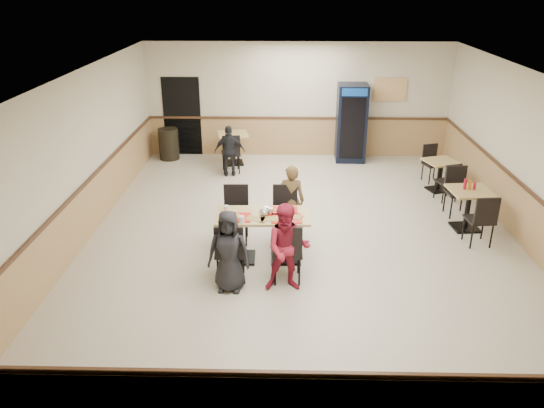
{
  "coord_description": "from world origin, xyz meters",
  "views": [
    {
      "loc": [
        -0.35,
        -8.95,
        4.49
      ],
      "look_at": [
        -0.55,
        -0.5,
        0.87
      ],
      "focal_mm": 35.0,
      "sensor_mm": 36.0,
      "label": 1
    }
  ],
  "objects_px": {
    "side_table_near": "(468,203)",
    "back_table": "(233,144)",
    "trash_bin": "(169,144)",
    "side_table_far": "(440,171)",
    "pepsi_cooler": "(351,123)",
    "main_table": "(263,230)",
    "diner_woman_right": "(288,248)",
    "diner_man_opposite": "(291,201)",
    "diner_woman_left": "(229,251)",
    "lone_diner": "(230,151)"
  },
  "relations": [
    {
      "from": "side_table_near",
      "to": "back_table",
      "type": "xyz_separation_m",
      "value": [
        -4.84,
        3.79,
        0.0
      ]
    },
    {
      "from": "trash_bin",
      "to": "side_table_far",
      "type": "bearing_deg",
      "value": -17.94
    },
    {
      "from": "pepsi_cooler",
      "to": "trash_bin",
      "type": "distance_m",
      "value": 4.85
    },
    {
      "from": "main_table",
      "to": "diner_woman_right",
      "type": "height_order",
      "value": "diner_woman_right"
    },
    {
      "from": "diner_woman_right",
      "to": "side_table_near",
      "type": "height_order",
      "value": "diner_woman_right"
    },
    {
      "from": "side_table_far",
      "to": "diner_man_opposite",
      "type": "bearing_deg",
      "value": -145.3
    },
    {
      "from": "diner_woman_left",
      "to": "diner_woman_right",
      "type": "xyz_separation_m",
      "value": [
        0.9,
        0.02,
        0.05
      ]
    },
    {
      "from": "pepsi_cooler",
      "to": "diner_man_opposite",
      "type": "bearing_deg",
      "value": -108.39
    },
    {
      "from": "main_table",
      "to": "back_table",
      "type": "distance_m",
      "value": 5.18
    },
    {
      "from": "diner_woman_left",
      "to": "trash_bin",
      "type": "height_order",
      "value": "diner_woman_left"
    },
    {
      "from": "back_table",
      "to": "pepsi_cooler",
      "type": "relative_size",
      "value": 0.44
    },
    {
      "from": "diner_man_opposite",
      "to": "trash_bin",
      "type": "height_order",
      "value": "diner_man_opposite"
    },
    {
      "from": "lone_diner",
      "to": "diner_woman_left",
      "type": "bearing_deg",
      "value": 91.3
    },
    {
      "from": "lone_diner",
      "to": "trash_bin",
      "type": "xyz_separation_m",
      "value": [
        -1.75,
        1.26,
        -0.21
      ]
    },
    {
      "from": "main_table",
      "to": "diner_woman_right",
      "type": "relative_size",
      "value": 1.11
    },
    {
      "from": "diner_woman_left",
      "to": "diner_man_opposite",
      "type": "distance_m",
      "value": 2.15
    },
    {
      "from": "back_table",
      "to": "trash_bin",
      "type": "relative_size",
      "value": 1.06
    },
    {
      "from": "side_table_far",
      "to": "pepsi_cooler",
      "type": "distance_m",
      "value": 2.86
    },
    {
      "from": "diner_woman_right",
      "to": "back_table",
      "type": "xyz_separation_m",
      "value": [
        -1.38,
        6.03,
        -0.18
      ]
    },
    {
      "from": "pepsi_cooler",
      "to": "diner_woman_left",
      "type": "bearing_deg",
      "value": -110.55
    },
    {
      "from": "side_table_near",
      "to": "trash_bin",
      "type": "height_order",
      "value": "trash_bin"
    },
    {
      "from": "lone_diner",
      "to": "side_table_near",
      "type": "distance_m",
      "value": 5.63
    },
    {
      "from": "main_table",
      "to": "lone_diner",
      "type": "bearing_deg",
      "value": 101.75
    },
    {
      "from": "lone_diner",
      "to": "pepsi_cooler",
      "type": "height_order",
      "value": "pepsi_cooler"
    },
    {
      "from": "side_table_near",
      "to": "back_table",
      "type": "distance_m",
      "value": 6.15
    },
    {
      "from": "diner_woman_left",
      "to": "side_table_far",
      "type": "distance_m",
      "value": 6.1
    },
    {
      "from": "pepsi_cooler",
      "to": "main_table",
      "type": "bearing_deg",
      "value": -109.67
    },
    {
      "from": "lone_diner",
      "to": "diner_woman_right",
      "type": "bearing_deg",
      "value": 101.0
    },
    {
      "from": "lone_diner",
      "to": "side_table_far",
      "type": "relative_size",
      "value": 1.49
    },
    {
      "from": "pepsi_cooler",
      "to": "side_table_far",
      "type": "bearing_deg",
      "value": -49.58
    },
    {
      "from": "diner_woman_right",
      "to": "trash_bin",
      "type": "xyz_separation_m",
      "value": [
        -3.14,
        6.38,
        -0.3
      ]
    },
    {
      "from": "main_table",
      "to": "lone_diner",
      "type": "relative_size",
      "value": 1.27
    },
    {
      "from": "diner_woman_left",
      "to": "pepsi_cooler",
      "type": "xyz_separation_m",
      "value": [
        2.57,
        6.45,
        0.34
      ]
    },
    {
      "from": "diner_woman_left",
      "to": "pepsi_cooler",
      "type": "bearing_deg",
      "value": 72.38
    },
    {
      "from": "main_table",
      "to": "diner_man_opposite",
      "type": "xyz_separation_m",
      "value": [
        0.48,
        0.96,
        0.13
      ]
    },
    {
      "from": "main_table",
      "to": "side_table_far",
      "type": "xyz_separation_m",
      "value": [
        3.87,
        3.31,
        -0.09
      ]
    },
    {
      "from": "main_table",
      "to": "lone_diner",
      "type": "distance_m",
      "value": 4.29
    },
    {
      "from": "main_table",
      "to": "diner_woman_left",
      "type": "height_order",
      "value": "diner_woman_left"
    },
    {
      "from": "diner_woman_right",
      "to": "trash_bin",
      "type": "relative_size",
      "value": 1.73
    },
    {
      "from": "diner_woman_right",
      "to": "side_table_far",
      "type": "distance_m",
      "value": 5.48
    },
    {
      "from": "side_table_far",
      "to": "trash_bin",
      "type": "relative_size",
      "value": 1.01
    },
    {
      "from": "trash_bin",
      "to": "lone_diner",
      "type": "bearing_deg",
      "value": -35.81
    },
    {
      "from": "diner_woman_right",
      "to": "trash_bin",
      "type": "bearing_deg",
      "value": 114.14
    },
    {
      "from": "pepsi_cooler",
      "to": "trash_bin",
      "type": "relative_size",
      "value": 2.43
    },
    {
      "from": "main_table",
      "to": "trash_bin",
      "type": "xyz_separation_m",
      "value": [
        -2.72,
        5.44,
        -0.15
      ]
    },
    {
      "from": "diner_woman_left",
      "to": "trash_bin",
      "type": "xyz_separation_m",
      "value": [
        -2.24,
        6.4,
        -0.25
      ]
    },
    {
      "from": "side_table_far",
      "to": "back_table",
      "type": "height_order",
      "value": "back_table"
    },
    {
      "from": "side_table_far",
      "to": "main_table",
      "type": "bearing_deg",
      "value": -139.46
    },
    {
      "from": "pepsi_cooler",
      "to": "back_table",
      "type": "bearing_deg",
      "value": -171.49
    },
    {
      "from": "lone_diner",
      "to": "back_table",
      "type": "bearing_deg",
      "value": -94.14
    }
  ]
}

